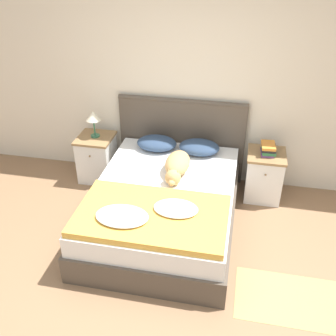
{
  "coord_description": "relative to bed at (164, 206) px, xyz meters",
  "views": [
    {
      "loc": [
        0.69,
        -2.26,
        2.79
      ],
      "look_at": [
        -0.03,
        1.23,
        0.61
      ],
      "focal_mm": 42.0,
      "sensor_mm": 36.0,
      "label": 1
    }
  ],
  "objects": [
    {
      "name": "pillow_left",
      "position": [
        -0.26,
        0.78,
        0.33
      ],
      "size": [
        0.48,
        0.36,
        0.15
      ],
      "color": "navy",
      "rests_on": "bed"
    },
    {
      "name": "nightstand_left",
      "position": [
        -1.04,
        0.78,
        0.04
      ],
      "size": [
        0.43,
        0.45,
        0.59
      ],
      "color": "white",
      "rests_on": "ground_plane"
    },
    {
      "name": "dog",
      "position": [
        0.08,
        0.28,
        0.35
      ],
      "size": [
        0.26,
        0.68,
        0.2
      ],
      "color": "tan",
      "rests_on": "bed"
    },
    {
      "name": "headboard",
      "position": [
        -0.0,
        1.03,
        0.31
      ],
      "size": [
        1.57,
        0.06,
        1.07
      ],
      "color": "#4C4238",
      "rests_on": "ground_plane"
    },
    {
      "name": "ground_plane",
      "position": [
        0.03,
        -1.03,
        -0.25
      ],
      "size": [
        16.0,
        16.0,
        0.0
      ],
      "primitive_type": "plane",
      "color": "#896647"
    },
    {
      "name": "pillow_right",
      "position": [
        0.26,
        0.78,
        0.33
      ],
      "size": [
        0.48,
        0.36,
        0.15
      ],
      "color": "navy",
      "rests_on": "bed"
    },
    {
      "name": "book_stack",
      "position": [
        1.05,
        0.78,
        0.4
      ],
      "size": [
        0.18,
        0.24,
        0.12
      ],
      "color": "#703D7F",
      "rests_on": "nightstand_right"
    },
    {
      "name": "bed",
      "position": [
        0.0,
        0.0,
        0.0
      ],
      "size": [
        1.49,
        2.02,
        0.51
      ],
      "color": "#4C4238",
      "rests_on": "ground_plane"
    },
    {
      "name": "quilt",
      "position": [
        -0.01,
        -0.54,
        0.3
      ],
      "size": [
        1.39,
        0.84,
        0.11
      ],
      "color": "gold",
      "rests_on": "bed"
    },
    {
      "name": "wall_back",
      "position": [
        0.03,
        1.1,
        1.02
      ],
      "size": [
        9.0,
        0.06,
        2.55
      ],
      "color": "beige",
      "rests_on": "ground_plane"
    },
    {
      "name": "nightstand_right",
      "position": [
        1.04,
        0.78,
        0.04
      ],
      "size": [
        0.43,
        0.45,
        0.59
      ],
      "color": "white",
      "rests_on": "ground_plane"
    },
    {
      "name": "table_lamp",
      "position": [
        -1.04,
        0.79,
        0.6
      ],
      "size": [
        0.18,
        0.18,
        0.34
      ],
      "color": "#336B4C",
      "rests_on": "nightstand_left"
    },
    {
      "name": "rug",
      "position": [
        1.32,
        -0.78,
        -0.25
      ],
      "size": [
        0.99,
        0.6,
        0.0
      ],
      "color": "tan",
      "rests_on": "ground_plane"
    }
  ]
}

